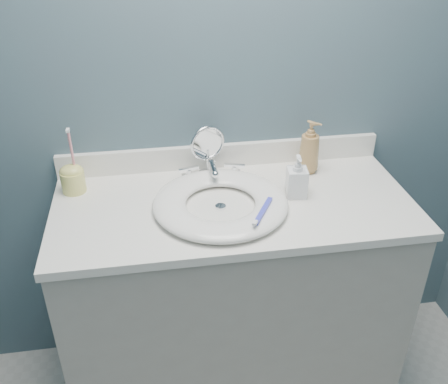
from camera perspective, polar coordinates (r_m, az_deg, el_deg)
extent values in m
cube|color=#48636C|center=(1.80, -0.35, 12.20)|extent=(2.20, 0.02, 2.40)
cube|color=#A8A499|center=(1.97, 0.98, -12.38)|extent=(1.20, 0.55, 0.85)
cube|color=white|center=(1.70, 1.11, -1.55)|extent=(1.22, 0.57, 0.03)
cube|color=white|center=(1.90, -0.27, 4.20)|extent=(1.22, 0.02, 0.09)
cylinder|color=silver|center=(1.66, -0.40, -1.69)|extent=(0.04, 0.04, 0.01)
cube|color=silver|center=(1.84, -1.41, 1.85)|extent=(0.22, 0.05, 0.01)
cylinder|color=silver|center=(1.82, -1.42, 2.65)|extent=(0.03, 0.03, 0.06)
cylinder|color=silver|center=(1.77, -1.23, 2.74)|extent=(0.02, 0.09, 0.02)
sphere|color=silver|center=(1.73, -1.02, 2.04)|extent=(0.03, 0.03, 0.03)
cylinder|color=silver|center=(1.82, -4.06, 2.08)|extent=(0.02, 0.02, 0.03)
cube|color=silver|center=(1.81, -4.09, 2.66)|extent=(0.08, 0.03, 0.01)
cylinder|color=silver|center=(1.84, 1.21, 2.49)|extent=(0.02, 0.02, 0.03)
cube|color=silver|center=(1.83, 1.22, 3.07)|extent=(0.08, 0.03, 0.01)
cylinder|color=silver|center=(1.86, -1.84, 2.12)|extent=(0.08, 0.08, 0.01)
cylinder|color=silver|center=(1.83, -1.86, 3.47)|extent=(0.01, 0.01, 0.10)
torus|color=silver|center=(1.80, -1.90, 5.62)|extent=(0.13, 0.05, 0.13)
cylinder|color=white|center=(1.80, -1.90, 5.62)|extent=(0.11, 0.04, 0.11)
imported|color=#AB824D|center=(1.86, 9.75, 5.10)|extent=(0.11, 0.11, 0.20)
imported|color=white|center=(1.71, 8.36, 1.80)|extent=(0.08, 0.08, 0.15)
cylinder|color=#E1DB70|center=(1.81, -16.85, 1.17)|extent=(0.08, 0.08, 0.08)
ellipsoid|color=#E1DB70|center=(1.79, -17.04, 2.25)|extent=(0.08, 0.07, 0.05)
cylinder|color=pink|center=(1.76, -16.99, 4.36)|extent=(0.01, 0.03, 0.16)
cube|color=white|center=(1.72, -17.43, 6.74)|extent=(0.01, 0.02, 0.01)
cube|color=#3B40D2|center=(1.57, 4.51, -2.16)|extent=(0.09, 0.14, 0.01)
cube|color=white|center=(1.50, 3.56, -3.54)|extent=(0.02, 0.03, 0.01)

